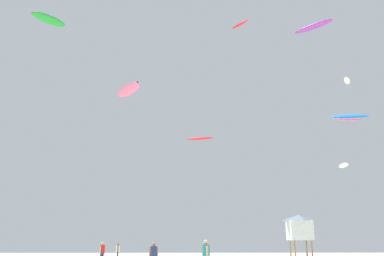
{
  "coord_description": "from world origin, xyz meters",
  "views": [
    {
      "loc": [
        -0.95,
        -14.59,
        1.56
      ],
      "look_at": [
        0.0,
        19.56,
        11.92
      ],
      "focal_mm": 35.89,
      "sensor_mm": 36.0,
      "label": 1
    }
  ],
  "objects_px": {
    "lifeguard_tower": "(299,227)",
    "kite_aloft_4": "(343,165)",
    "kite_aloft_0": "(347,81)",
    "kite_aloft_2": "(350,117)",
    "kite_aloft_7": "(200,138)",
    "kite_aloft_1": "(128,90)",
    "kite_aloft_6": "(240,24)",
    "kite_aloft_5": "(347,119)",
    "person_midground": "(102,251)",
    "kite_aloft_3": "(49,19)",
    "person_left": "(118,250)",
    "person_foreground": "(206,254)",
    "kite_aloft_8": "(313,27)",
    "person_right": "(154,254)"
  },
  "relations": [
    {
      "from": "lifeguard_tower",
      "to": "kite_aloft_4",
      "type": "height_order",
      "value": "kite_aloft_4"
    },
    {
      "from": "kite_aloft_0",
      "to": "kite_aloft_2",
      "type": "height_order",
      "value": "kite_aloft_0"
    },
    {
      "from": "kite_aloft_0",
      "to": "kite_aloft_7",
      "type": "bearing_deg",
      "value": 140.51
    },
    {
      "from": "kite_aloft_1",
      "to": "kite_aloft_6",
      "type": "distance_m",
      "value": 14.5
    },
    {
      "from": "kite_aloft_5",
      "to": "kite_aloft_1",
      "type": "bearing_deg",
      "value": -155.49
    },
    {
      "from": "kite_aloft_1",
      "to": "kite_aloft_4",
      "type": "xyz_separation_m",
      "value": [
        25.64,
        10.53,
        -5.48
      ]
    },
    {
      "from": "kite_aloft_4",
      "to": "kite_aloft_6",
      "type": "height_order",
      "value": "kite_aloft_6"
    },
    {
      "from": "kite_aloft_4",
      "to": "kite_aloft_6",
      "type": "relative_size",
      "value": 1.29
    },
    {
      "from": "person_midground",
      "to": "kite_aloft_3",
      "type": "bearing_deg",
      "value": 168.92
    },
    {
      "from": "kite_aloft_3",
      "to": "kite_aloft_4",
      "type": "xyz_separation_m",
      "value": [
        36.3,
        5.87,
        -16.4
      ]
    },
    {
      "from": "kite_aloft_5",
      "to": "kite_aloft_7",
      "type": "xyz_separation_m",
      "value": [
        -19.7,
        5.94,
        -1.27
      ]
    },
    {
      "from": "kite_aloft_2",
      "to": "kite_aloft_6",
      "type": "height_order",
      "value": "kite_aloft_6"
    },
    {
      "from": "person_left",
      "to": "lifeguard_tower",
      "type": "bearing_deg",
      "value": -20.19
    },
    {
      "from": "person_foreground",
      "to": "kite_aloft_1",
      "type": "distance_m",
      "value": 22.47
    },
    {
      "from": "kite_aloft_2",
      "to": "kite_aloft_4",
      "type": "relative_size",
      "value": 1.2
    },
    {
      "from": "kite_aloft_6",
      "to": "kite_aloft_1",
      "type": "bearing_deg",
      "value": -174.73
    },
    {
      "from": "person_foreground",
      "to": "kite_aloft_8",
      "type": "bearing_deg",
      "value": 41.22
    },
    {
      "from": "person_left",
      "to": "kite_aloft_5",
      "type": "relative_size",
      "value": 0.44
    },
    {
      "from": "kite_aloft_5",
      "to": "kite_aloft_6",
      "type": "xyz_separation_m",
      "value": [
        -16.05,
        -11.6,
        7.06
      ]
    },
    {
      "from": "kite_aloft_6",
      "to": "kite_aloft_7",
      "type": "distance_m",
      "value": 19.76
    },
    {
      "from": "kite_aloft_0",
      "to": "person_right",
      "type": "bearing_deg",
      "value": -142.4
    },
    {
      "from": "kite_aloft_3",
      "to": "kite_aloft_7",
      "type": "relative_size",
      "value": 0.97
    },
    {
      "from": "person_right",
      "to": "kite_aloft_8",
      "type": "relative_size",
      "value": 0.4
    },
    {
      "from": "kite_aloft_7",
      "to": "person_midground",
      "type": "bearing_deg",
      "value": -111.5
    },
    {
      "from": "person_right",
      "to": "person_midground",
      "type": "bearing_deg",
      "value": 27.59
    },
    {
      "from": "person_foreground",
      "to": "kite_aloft_8",
      "type": "height_order",
      "value": "kite_aloft_8"
    },
    {
      "from": "person_right",
      "to": "kite_aloft_4",
      "type": "relative_size",
      "value": 0.56
    },
    {
      "from": "kite_aloft_2",
      "to": "kite_aloft_6",
      "type": "bearing_deg",
      "value": 165.78
    },
    {
      "from": "person_midground",
      "to": "person_left",
      "type": "distance_m",
      "value": 7.84
    },
    {
      "from": "kite_aloft_1",
      "to": "kite_aloft_5",
      "type": "xyz_separation_m",
      "value": [
        27.82,
        12.68,
        1.35
      ]
    },
    {
      "from": "kite_aloft_2",
      "to": "kite_aloft_8",
      "type": "xyz_separation_m",
      "value": [
        -1.22,
        3.59,
        12.06
      ]
    },
    {
      "from": "kite_aloft_0",
      "to": "kite_aloft_1",
      "type": "height_order",
      "value": "kite_aloft_0"
    },
    {
      "from": "kite_aloft_3",
      "to": "kite_aloft_8",
      "type": "height_order",
      "value": "kite_aloft_3"
    },
    {
      "from": "kite_aloft_1",
      "to": "kite_aloft_4",
      "type": "relative_size",
      "value": 1.39
    },
    {
      "from": "kite_aloft_3",
      "to": "kite_aloft_7",
      "type": "xyz_separation_m",
      "value": [
        18.78,
        13.97,
        -10.84
      ]
    },
    {
      "from": "kite_aloft_3",
      "to": "kite_aloft_5",
      "type": "distance_m",
      "value": 40.46
    },
    {
      "from": "person_foreground",
      "to": "kite_aloft_3",
      "type": "xyz_separation_m",
      "value": [
        -17.42,
        19.56,
        26.31
      ]
    },
    {
      "from": "person_left",
      "to": "kite_aloft_0",
      "type": "bearing_deg",
      "value": -4.31
    },
    {
      "from": "kite_aloft_2",
      "to": "kite_aloft_4",
      "type": "distance_m",
      "value": 12.83
    },
    {
      "from": "person_midground",
      "to": "kite_aloft_1",
      "type": "xyz_separation_m",
      "value": [
        0.79,
        3.98,
        15.43
      ]
    },
    {
      "from": "kite_aloft_7",
      "to": "kite_aloft_8",
      "type": "xyz_separation_m",
      "value": [
        12.27,
        -16.44,
        8.88
      ]
    },
    {
      "from": "person_right",
      "to": "kite_aloft_1",
      "type": "bearing_deg",
      "value": 14.09
    },
    {
      "from": "person_foreground",
      "to": "person_left",
      "type": "bearing_deg",
      "value": 101.71
    },
    {
      "from": "lifeguard_tower",
      "to": "kite_aloft_8",
      "type": "relative_size",
      "value": 0.98
    },
    {
      "from": "kite_aloft_0",
      "to": "kite_aloft_5",
      "type": "relative_size",
      "value": 0.64
    },
    {
      "from": "kite_aloft_5",
      "to": "kite_aloft_8",
      "type": "height_order",
      "value": "kite_aloft_8"
    },
    {
      "from": "kite_aloft_1",
      "to": "kite_aloft_3",
      "type": "bearing_deg",
      "value": 156.41
    },
    {
      "from": "person_midground",
      "to": "kite_aloft_3",
      "type": "distance_m",
      "value": 29.44
    },
    {
      "from": "person_right",
      "to": "kite_aloft_4",
      "type": "xyz_separation_m",
      "value": [
        21.87,
        21.81,
        9.97
      ]
    },
    {
      "from": "kite_aloft_6",
      "to": "kite_aloft_7",
      "type": "xyz_separation_m",
      "value": [
        -3.65,
        17.54,
        -8.33
      ]
    }
  ]
}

